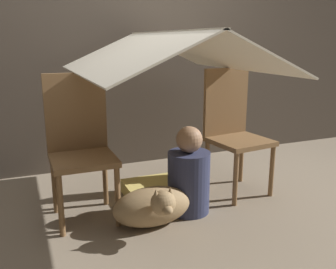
% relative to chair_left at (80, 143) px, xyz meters
% --- Properties ---
extents(ground_plane, '(8.80, 8.80, 0.00)m').
position_rel_chair_left_xyz_m(ground_plane, '(0.59, -0.24, -0.51)').
color(ground_plane, gray).
extents(wall_back, '(7.00, 0.05, 2.50)m').
position_rel_chair_left_xyz_m(wall_back, '(0.59, 0.96, 0.74)').
color(wall_back, '#4C4238').
rests_on(wall_back, ground_plane).
extents(chair_left, '(0.41, 0.41, 0.96)m').
position_rel_chair_left_xyz_m(chair_left, '(0.00, 0.00, 0.00)').
color(chair_left, brown).
rests_on(chair_left, ground_plane).
extents(chair_right, '(0.46, 0.46, 0.96)m').
position_rel_chair_left_xyz_m(chair_right, '(1.18, -0.00, 0.00)').
color(chair_right, brown).
rests_on(chair_right, ground_plane).
extents(sheet_canopy, '(1.19, 1.48, 0.27)m').
position_rel_chair_left_xyz_m(sheet_canopy, '(0.59, -0.08, 0.58)').
color(sheet_canopy, silver).
extents(person_front, '(0.29, 0.29, 0.61)m').
position_rel_chair_left_xyz_m(person_front, '(0.69, -0.24, -0.25)').
color(person_front, '#2D3351').
rests_on(person_front, ground_plane).
extents(dog, '(0.52, 0.43, 0.33)m').
position_rel_chair_left_xyz_m(dog, '(0.38, -0.35, -0.37)').
color(dog, '#9E7F56').
rests_on(dog, ground_plane).
extents(floor_cushion, '(0.47, 0.38, 0.10)m').
position_rel_chair_left_xyz_m(floor_cushion, '(0.57, 0.10, -0.46)').
color(floor_cushion, '#E5CC66').
rests_on(floor_cushion, ground_plane).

